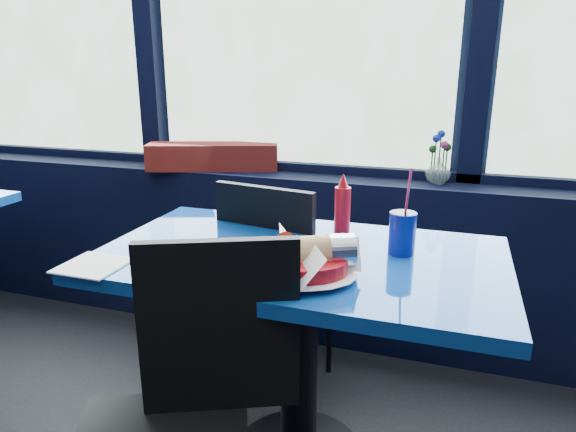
{
  "coord_description": "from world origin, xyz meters",
  "views": [
    {
      "loc": [
        0.72,
        0.62,
        1.29
      ],
      "look_at": [
        0.27,
        1.98,
        0.87
      ],
      "focal_mm": 32.0,
      "sensor_mm": 36.0,
      "label": 1
    }
  ],
  "objects_px": {
    "chair_near_front": "(185,406)",
    "planter_box": "(213,156)",
    "near_table": "(299,308)",
    "chair_near_back": "(271,277)",
    "ketchup_bottle": "(343,206)",
    "soda_cup": "(402,232)",
    "food_basket": "(297,261)",
    "flower_vase": "(438,168)"
  },
  "relations": [
    {
      "from": "chair_near_front",
      "to": "planter_box",
      "type": "distance_m",
      "value": 1.49
    },
    {
      "from": "near_table",
      "to": "chair_near_back",
      "type": "height_order",
      "value": "chair_near_back"
    },
    {
      "from": "near_table",
      "to": "chair_near_back",
      "type": "relative_size",
      "value": 1.35
    },
    {
      "from": "chair_near_back",
      "to": "ketchup_bottle",
      "type": "bearing_deg",
      "value": 174.69
    },
    {
      "from": "chair_near_front",
      "to": "soda_cup",
      "type": "height_order",
      "value": "soda_cup"
    },
    {
      "from": "near_table",
      "to": "chair_near_back",
      "type": "distance_m",
      "value": 0.39
    },
    {
      "from": "soda_cup",
      "to": "food_basket",
      "type": "bearing_deg",
      "value": -134.28
    },
    {
      "from": "chair_near_front",
      "to": "planter_box",
      "type": "bearing_deg",
      "value": 89.2
    },
    {
      "from": "food_basket",
      "to": "ketchup_bottle",
      "type": "relative_size",
      "value": 1.54
    },
    {
      "from": "planter_box",
      "to": "food_basket",
      "type": "relative_size",
      "value": 2.02
    },
    {
      "from": "food_basket",
      "to": "chair_near_front",
      "type": "bearing_deg",
      "value": -119.34
    },
    {
      "from": "chair_near_back",
      "to": "ketchup_bottle",
      "type": "distance_m",
      "value": 0.44
    },
    {
      "from": "chair_near_front",
      "to": "soda_cup",
      "type": "distance_m",
      "value": 0.77
    },
    {
      "from": "chair_near_back",
      "to": "flower_vase",
      "type": "xyz_separation_m",
      "value": [
        0.57,
        0.55,
        0.36
      ]
    },
    {
      "from": "chair_near_front",
      "to": "food_basket",
      "type": "xyz_separation_m",
      "value": [
        0.18,
        0.32,
        0.27
      ]
    },
    {
      "from": "near_table",
      "to": "soda_cup",
      "type": "height_order",
      "value": "soda_cup"
    },
    {
      "from": "soda_cup",
      "to": "near_table",
      "type": "bearing_deg",
      "value": -162.5
    },
    {
      "from": "soda_cup",
      "to": "chair_near_back",
      "type": "bearing_deg",
      "value": 155.18
    },
    {
      "from": "soda_cup",
      "to": "chair_near_front",
      "type": "bearing_deg",
      "value": -126.67
    },
    {
      "from": "chair_near_front",
      "to": "ketchup_bottle",
      "type": "distance_m",
      "value": 0.82
    },
    {
      "from": "flower_vase",
      "to": "food_basket",
      "type": "relative_size",
      "value": 0.73
    },
    {
      "from": "chair_near_back",
      "to": "ketchup_bottle",
      "type": "relative_size",
      "value": 4.44
    },
    {
      "from": "near_table",
      "to": "soda_cup",
      "type": "xyz_separation_m",
      "value": [
        0.29,
        0.09,
        0.25
      ]
    },
    {
      "from": "flower_vase",
      "to": "chair_near_back",
      "type": "bearing_deg",
      "value": -136.07
    },
    {
      "from": "chair_near_back",
      "to": "soda_cup",
      "type": "xyz_separation_m",
      "value": [
        0.5,
        -0.23,
        0.3
      ]
    },
    {
      "from": "chair_near_back",
      "to": "food_basket",
      "type": "distance_m",
      "value": 0.61
    },
    {
      "from": "chair_near_back",
      "to": "planter_box",
      "type": "height_order",
      "value": "planter_box"
    },
    {
      "from": "chair_near_front",
      "to": "food_basket",
      "type": "distance_m",
      "value": 0.45
    },
    {
      "from": "chair_near_front",
      "to": "chair_near_back",
      "type": "xyz_separation_m",
      "value": [
        -0.08,
        0.8,
        -0.01
      ]
    },
    {
      "from": "planter_box",
      "to": "flower_vase",
      "type": "relative_size",
      "value": 2.77
    },
    {
      "from": "food_basket",
      "to": "planter_box",
      "type": "bearing_deg",
      "value": 126.11
    },
    {
      "from": "chair_near_back",
      "to": "food_basket",
      "type": "bearing_deg",
      "value": 127.7
    },
    {
      "from": "ketchup_bottle",
      "to": "chair_near_front",
      "type": "bearing_deg",
      "value": -106.19
    },
    {
      "from": "chair_near_back",
      "to": "ketchup_bottle",
      "type": "xyz_separation_m",
      "value": [
        0.29,
        -0.08,
        0.33
      ]
    },
    {
      "from": "near_table",
      "to": "ketchup_bottle",
      "type": "distance_m",
      "value": 0.37
    },
    {
      "from": "flower_vase",
      "to": "soda_cup",
      "type": "bearing_deg",
      "value": -94.79
    },
    {
      "from": "near_table",
      "to": "food_basket",
      "type": "relative_size",
      "value": 3.87
    },
    {
      "from": "flower_vase",
      "to": "food_basket",
      "type": "height_order",
      "value": "flower_vase"
    },
    {
      "from": "near_table",
      "to": "planter_box",
      "type": "xyz_separation_m",
      "value": [
        -0.7,
        0.85,
        0.29
      ]
    },
    {
      "from": "near_table",
      "to": "food_basket",
      "type": "bearing_deg",
      "value": -75.57
    },
    {
      "from": "near_table",
      "to": "chair_near_back",
      "type": "bearing_deg",
      "value": 123.45
    },
    {
      "from": "planter_box",
      "to": "food_basket",
      "type": "xyz_separation_m",
      "value": [
        0.74,
        -1.01,
        -0.07
      ]
    }
  ]
}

